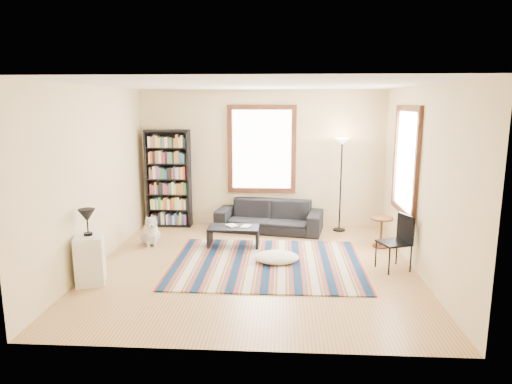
# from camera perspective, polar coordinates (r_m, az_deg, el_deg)

# --- Properties ---
(floor) EXTENTS (5.00, 5.00, 0.10)m
(floor) POSITION_cam_1_polar(r_m,az_deg,el_deg) (7.31, -0.24, -9.64)
(floor) COLOR tan
(floor) RESTS_ON ground
(ceiling) EXTENTS (5.00, 5.00, 0.10)m
(ceiling) POSITION_cam_1_polar(r_m,az_deg,el_deg) (6.85, -0.26, 13.69)
(ceiling) COLOR white
(ceiling) RESTS_ON floor
(wall_back) EXTENTS (5.00, 0.10, 2.80)m
(wall_back) POSITION_cam_1_polar(r_m,az_deg,el_deg) (9.46, 0.74, 4.18)
(wall_back) COLOR beige
(wall_back) RESTS_ON floor
(wall_front) EXTENTS (5.00, 0.10, 2.80)m
(wall_front) POSITION_cam_1_polar(r_m,az_deg,el_deg) (4.45, -2.35, -3.79)
(wall_front) COLOR beige
(wall_front) RESTS_ON floor
(wall_left) EXTENTS (0.10, 5.00, 2.80)m
(wall_left) POSITION_cam_1_polar(r_m,az_deg,el_deg) (7.54, -19.99, 1.73)
(wall_left) COLOR beige
(wall_left) RESTS_ON floor
(wall_right) EXTENTS (0.10, 5.00, 2.80)m
(wall_right) POSITION_cam_1_polar(r_m,az_deg,el_deg) (7.24, 20.35, 1.34)
(wall_right) COLOR beige
(wall_right) RESTS_ON floor
(window_back) EXTENTS (1.20, 0.06, 1.60)m
(window_back) POSITION_cam_1_polar(r_m,az_deg,el_deg) (9.35, 0.72, 5.34)
(window_back) COLOR white
(window_back) RESTS_ON wall_back
(window_right) EXTENTS (0.06, 1.20, 1.60)m
(window_right) POSITION_cam_1_polar(r_m,az_deg,el_deg) (7.95, 18.25, 3.75)
(window_right) COLOR white
(window_right) RESTS_ON wall_right
(rug) EXTENTS (3.02, 2.42, 0.02)m
(rug) POSITION_cam_1_polar(r_m,az_deg,el_deg) (7.40, 1.36, -8.89)
(rug) COLOR #0C213C
(rug) RESTS_ON floor
(sofa) EXTENTS (2.20, 1.17, 0.61)m
(sofa) POSITION_cam_1_polar(r_m,az_deg,el_deg) (9.16, 1.66, -3.02)
(sofa) COLOR black
(sofa) RESTS_ON floor
(bookshelf) EXTENTS (0.90, 0.30, 2.00)m
(bookshelf) POSITION_cam_1_polar(r_m,az_deg,el_deg) (9.57, -10.87, 1.65)
(bookshelf) COLOR black
(bookshelf) RESTS_ON floor
(coffee_table) EXTENTS (0.96, 0.63, 0.36)m
(coffee_table) POSITION_cam_1_polar(r_m,az_deg,el_deg) (8.23, -2.81, -5.57)
(coffee_table) COLOR black
(coffee_table) RESTS_ON floor
(book_a) EXTENTS (0.27, 0.26, 0.02)m
(book_a) POSITION_cam_1_polar(r_m,az_deg,el_deg) (8.19, -3.52, -4.28)
(book_a) COLOR beige
(book_a) RESTS_ON coffee_table
(book_b) EXTENTS (0.20, 0.24, 0.02)m
(book_b) POSITION_cam_1_polar(r_m,az_deg,el_deg) (8.21, -1.74, -4.24)
(book_b) COLOR beige
(book_b) RESTS_ON coffee_table
(floor_cushion) EXTENTS (0.81, 0.66, 0.18)m
(floor_cushion) POSITION_cam_1_polar(r_m,az_deg,el_deg) (7.44, 2.61, -8.15)
(floor_cushion) COLOR silver
(floor_cushion) RESTS_ON floor
(floor_lamp) EXTENTS (0.39, 0.39, 1.86)m
(floor_lamp) POSITION_cam_1_polar(r_m,az_deg,el_deg) (9.19, 10.53, 0.83)
(floor_lamp) COLOR black
(floor_lamp) RESTS_ON floor
(side_table) EXTENTS (0.53, 0.53, 0.54)m
(side_table) POSITION_cam_1_polar(r_m,az_deg,el_deg) (8.45, 15.37, -4.88)
(side_table) COLOR #4E2A13
(side_table) RESTS_ON floor
(folding_chair) EXTENTS (0.54, 0.53, 0.86)m
(folding_chair) POSITION_cam_1_polar(r_m,az_deg,el_deg) (7.34, 16.85, -6.10)
(folding_chair) COLOR black
(folding_chair) RESTS_ON floor
(white_cabinet) EXTENTS (0.51, 0.59, 0.70)m
(white_cabinet) POSITION_cam_1_polar(r_m,az_deg,el_deg) (6.99, -20.03, -7.86)
(white_cabinet) COLOR silver
(white_cabinet) RESTS_ON floor
(table_lamp) EXTENTS (0.29, 0.29, 0.38)m
(table_lamp) POSITION_cam_1_polar(r_m,az_deg,el_deg) (6.84, -20.33, -3.57)
(table_lamp) COLOR black
(table_lamp) RESTS_ON white_cabinet
(dog) EXTENTS (0.57, 0.66, 0.55)m
(dog) POSITION_cam_1_polar(r_m,az_deg,el_deg) (8.51, -13.07, -4.63)
(dog) COLOR #B8B8B8
(dog) RESTS_ON floor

